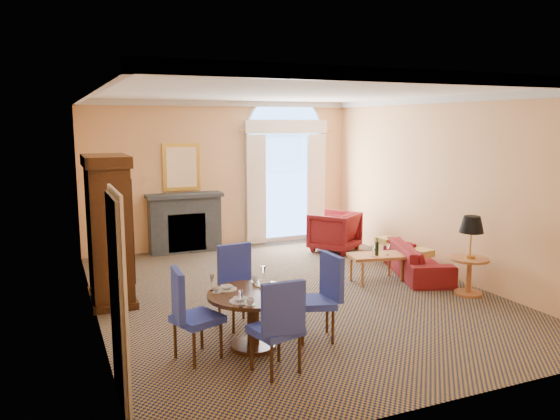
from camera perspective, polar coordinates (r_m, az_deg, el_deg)
name	(u,v)px	position (r m, az deg, el deg)	size (l,w,h in m)	color
ground	(292,294)	(8.93, 1.28, -8.74)	(7.50, 7.50, 0.00)	#12193B
room_envelope	(275,137)	(9.10, -0.56, 7.68)	(6.04, 7.52, 3.45)	#F5B675
armoire	(109,232)	(8.70, -17.45, -2.23)	(0.65, 1.15, 2.26)	black
dining_table	(253,307)	(6.74, -2.84, -10.07)	(1.12, 1.12, 0.90)	black
dining_chair_north	(236,279)	(7.53, -4.58, -7.23)	(0.57, 0.57, 1.09)	#263597
dining_chair_south	(279,321)	(6.00, -0.09, -11.56)	(0.59, 0.59, 1.09)	#263597
dining_chair_east	(323,291)	(7.03, 4.54, -8.43)	(0.61, 0.61, 1.09)	#263597
dining_chair_west	(188,309)	(6.46, -9.56, -10.15)	(0.63, 0.63, 1.09)	#263597
sofa	(417,260)	(10.23, 14.16, -5.04)	(1.94, 0.76, 0.57)	maroon
armchair	(334,231)	(11.77, 5.70, -2.25)	(0.91, 0.93, 0.85)	maroon
coffee_table	(377,257)	(9.64, 10.10, -4.83)	(1.03, 0.71, 0.79)	#B06535
side_table	(471,245)	(9.21, 19.29, -3.51)	(0.60, 0.60, 1.25)	#B06535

